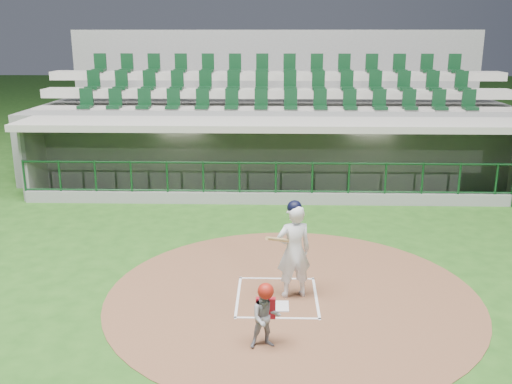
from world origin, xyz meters
TOP-DOWN VIEW (x-y plane):
  - ground at (0.00, 0.00)m, footprint 120.00×120.00m
  - dirt_circle at (0.30, -0.20)m, footprint 7.20×7.20m
  - home_plate at (0.00, -0.70)m, footprint 0.43×0.43m
  - batter_box_chalk at (0.00, -0.30)m, footprint 1.55×1.80m
  - dugout_structure at (-0.01, 7.81)m, footprint 16.40×3.70m
  - seating_deck at (0.00, 10.91)m, footprint 17.00×6.72m
  - batter at (0.31, -0.23)m, footprint 0.92×0.95m
  - catcher at (-0.20, -2.09)m, footprint 0.57×0.49m

SIDE VIEW (x-z plane):
  - ground at x=0.00m, z-range 0.00..0.00m
  - dirt_circle at x=0.30m, z-range 0.00..0.01m
  - batter_box_chalk at x=0.00m, z-range 0.01..0.02m
  - home_plate at x=0.00m, z-range 0.01..0.03m
  - catcher at x=-0.20m, z-range 0.01..1.12m
  - dugout_structure at x=-0.01m, z-range -0.54..2.46m
  - batter at x=0.31m, z-range 0.01..1.93m
  - seating_deck at x=0.00m, z-range -1.15..4.00m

